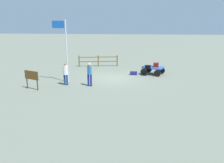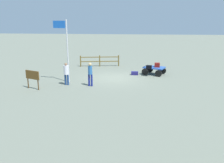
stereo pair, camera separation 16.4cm
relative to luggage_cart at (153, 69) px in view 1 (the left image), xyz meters
The scene contains 10 objects.
ground_plane 3.68m from the luggage_cart, 26.88° to the left, with size 120.00×120.00×0.00m, color slate.
luggage_cart is the anchor object (origin of this frame).
suitcase_tan 0.47m from the luggage_cart, behind, with size 0.49×0.45×0.37m.
suitcase_maroon 0.97m from the luggage_cart, 58.36° to the left, with size 0.51×0.41×0.27m.
suitcase_dark 1.74m from the luggage_cart, 10.63° to the left, with size 0.62×0.40×0.28m.
worker_lead 6.44m from the luggage_cart, 41.17° to the left, with size 0.35×0.35×1.72m.
worker_trailing 7.84m from the luggage_cart, 31.87° to the left, with size 0.42×0.42×1.66m.
flagpole 7.98m from the luggage_cart, 25.90° to the left, with size 1.09×0.24×4.73m.
signboard 10.22m from the luggage_cart, 32.05° to the left, with size 1.16×0.53×1.31m.
wooden_fence 6.21m from the luggage_cart, 30.50° to the right, with size 4.00×0.82×1.14m.
Camera 1 is at (-1.60, 18.53, 4.69)m, focal length 36.95 mm.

